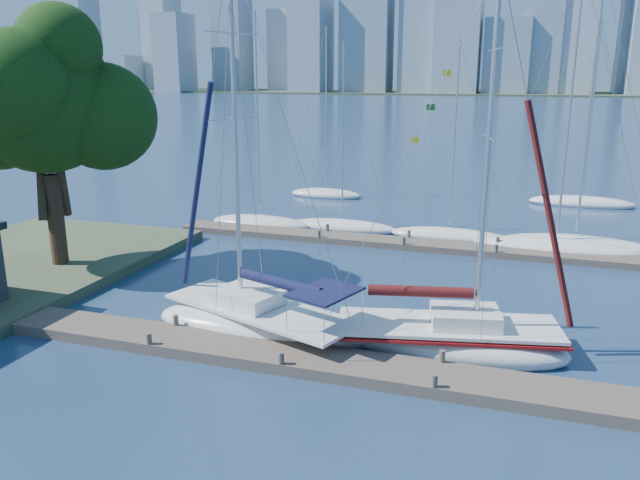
% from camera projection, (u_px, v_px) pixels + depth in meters
% --- Properties ---
extents(ground, '(700.00, 700.00, 0.00)m').
position_uv_depth(ground, '(291.00, 363.00, 21.40)').
color(ground, navy).
rests_on(ground, ground).
extents(near_dock, '(26.00, 2.00, 0.40)m').
position_uv_depth(near_dock, '(291.00, 358.00, 21.35)').
color(near_dock, '#483D34').
rests_on(near_dock, ground).
extents(far_dock, '(30.00, 1.80, 0.36)m').
position_uv_depth(far_dock, '(424.00, 245.00, 35.44)').
color(far_dock, '#483D34').
rests_on(far_dock, ground).
extents(far_shore, '(800.00, 100.00, 1.50)m').
position_uv_depth(far_shore, '(515.00, 93.00, 315.08)').
color(far_shore, '#38472D').
rests_on(far_shore, ground).
extents(tree, '(9.45, 8.63, 12.67)m').
position_uv_depth(tree, '(43.00, 97.00, 28.88)').
color(tree, black).
rests_on(tree, ground).
extents(sailboat_navy, '(9.07, 5.50, 14.42)m').
position_uv_depth(sailboat_navy, '(260.00, 305.00, 23.68)').
color(sailboat_navy, silver).
rests_on(sailboat_navy, ground).
extents(sailboat_maroon, '(8.84, 4.49, 13.59)m').
position_uv_depth(sailboat_maroon, '(448.00, 322.00, 22.21)').
color(sailboat_maroon, silver).
rests_on(sailboat_maroon, ground).
extents(bg_boat_0, '(6.80, 2.58, 13.63)m').
position_uv_depth(bg_boat_0, '(260.00, 222.00, 40.42)').
color(bg_boat_0, silver).
rests_on(bg_boat_0, ground).
extents(bg_boat_1, '(7.30, 4.70, 11.77)m').
position_uv_depth(bg_boat_1, '(342.00, 226.00, 39.70)').
color(bg_boat_1, silver).
rests_on(bg_boat_1, ground).
extents(bg_boat_2, '(7.36, 3.87, 11.78)m').
position_uv_depth(bg_boat_2, '(449.00, 235.00, 37.46)').
color(bg_boat_2, silver).
rests_on(bg_boat_2, ground).
extents(bg_boat_3, '(9.18, 4.50, 15.31)m').
position_uv_depth(bg_boat_3, '(556.00, 247.00, 34.55)').
color(bg_boat_3, silver).
rests_on(bg_boat_3, ground).
extents(bg_boat_4, '(8.58, 2.51, 15.05)m').
position_uv_depth(bg_boat_4, '(575.00, 245.00, 35.02)').
color(bg_boat_4, silver).
rests_on(bg_boat_4, ground).
extents(bg_boat_6, '(6.08, 3.06, 13.41)m').
position_uv_depth(bg_boat_6, '(326.00, 193.00, 50.23)').
color(bg_boat_6, silver).
rests_on(bg_boat_6, ground).
extents(bg_boat_7, '(7.87, 4.32, 13.64)m').
position_uv_depth(bg_boat_7, '(582.00, 202.00, 46.88)').
color(bg_boat_7, silver).
rests_on(bg_boat_7, ground).
extents(skyline, '(502.90, 51.31, 110.61)m').
position_uv_depth(skyline, '(577.00, 14.00, 271.60)').
color(skyline, gray).
rests_on(skyline, ground).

